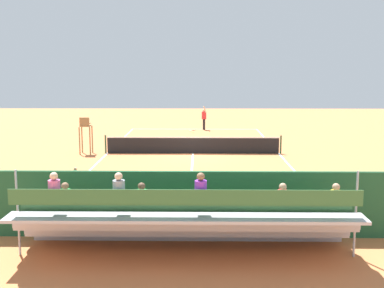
{
  "coord_description": "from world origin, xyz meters",
  "views": [
    {
      "loc": [
        -0.34,
        28.02,
        5.07
      ],
      "look_at": [
        0.0,
        4.0,
        1.2
      ],
      "focal_mm": 45.71,
      "sensor_mm": 36.0,
      "label": 1
    }
  ],
  "objects_px": {
    "courtside_bench": "(267,212)",
    "line_judge": "(72,198)",
    "bleacher_stand": "(182,219)",
    "tennis_racket": "(191,131)",
    "tennis_player": "(204,117)",
    "tennis_net": "(193,145)",
    "umpire_chair": "(85,131)",
    "equipment_bag": "(202,224)",
    "tennis_ball_near": "(193,133)"
  },
  "relations": [
    {
      "from": "umpire_chair",
      "to": "tennis_racket",
      "type": "height_order",
      "value": "umpire_chair"
    },
    {
      "from": "tennis_net",
      "to": "tennis_ball_near",
      "type": "height_order",
      "value": "tennis_net"
    },
    {
      "from": "equipment_bag",
      "to": "tennis_racket",
      "type": "relative_size",
      "value": 1.58
    },
    {
      "from": "bleacher_stand",
      "to": "courtside_bench",
      "type": "height_order",
      "value": "bleacher_stand"
    },
    {
      "from": "tennis_net",
      "to": "courtside_bench",
      "type": "relative_size",
      "value": 5.72
    },
    {
      "from": "tennis_racket",
      "to": "tennis_player",
      "type": "bearing_deg",
      "value": -148.35
    },
    {
      "from": "umpire_chair",
      "to": "line_judge",
      "type": "height_order",
      "value": "umpire_chair"
    },
    {
      "from": "tennis_ball_near",
      "to": "tennis_player",
      "type": "bearing_deg",
      "value": -112.34
    },
    {
      "from": "tennis_racket",
      "to": "umpire_chair",
      "type": "bearing_deg",
      "value": 59.97
    },
    {
      "from": "tennis_net",
      "to": "equipment_bag",
      "type": "relative_size",
      "value": 11.44
    },
    {
      "from": "umpire_chair",
      "to": "equipment_bag",
      "type": "distance_m",
      "value": 14.8
    },
    {
      "from": "tennis_ball_near",
      "to": "tennis_racket",
      "type": "bearing_deg",
      "value": -82.52
    },
    {
      "from": "bleacher_stand",
      "to": "courtside_bench",
      "type": "distance_m",
      "value": 3.36
    },
    {
      "from": "bleacher_stand",
      "to": "tennis_racket",
      "type": "bearing_deg",
      "value": -89.64
    },
    {
      "from": "equipment_bag",
      "to": "tennis_ball_near",
      "type": "distance_m",
      "value": 22.01
    },
    {
      "from": "bleacher_stand",
      "to": "tennis_player",
      "type": "distance_m",
      "value": 26.04
    },
    {
      "from": "tennis_net",
      "to": "tennis_ball_near",
      "type": "distance_m",
      "value": 8.61
    },
    {
      "from": "tennis_racket",
      "to": "equipment_bag",
      "type": "bearing_deg",
      "value": 91.8
    },
    {
      "from": "tennis_ball_near",
      "to": "line_judge",
      "type": "height_order",
      "value": "line_judge"
    },
    {
      "from": "bleacher_stand",
      "to": "line_judge",
      "type": "bearing_deg",
      "value": -29.92
    },
    {
      "from": "tennis_net",
      "to": "tennis_player",
      "type": "distance_m",
      "value": 10.69
    },
    {
      "from": "bleacher_stand",
      "to": "tennis_net",
      "type": "bearing_deg",
      "value": -90.45
    },
    {
      "from": "tennis_net",
      "to": "tennis_ball_near",
      "type": "relative_size",
      "value": 156.06
    },
    {
      "from": "tennis_net",
      "to": "courtside_bench",
      "type": "height_order",
      "value": "tennis_net"
    },
    {
      "from": "umpire_chair",
      "to": "tennis_player",
      "type": "height_order",
      "value": "umpire_chair"
    },
    {
      "from": "courtside_bench",
      "to": "line_judge",
      "type": "height_order",
      "value": "line_judge"
    },
    {
      "from": "bleacher_stand",
      "to": "equipment_bag",
      "type": "height_order",
      "value": "bleacher_stand"
    },
    {
      "from": "bleacher_stand",
      "to": "umpire_chair",
      "type": "relative_size",
      "value": 4.23
    },
    {
      "from": "tennis_racket",
      "to": "tennis_net",
      "type": "bearing_deg",
      "value": 91.59
    },
    {
      "from": "tennis_player",
      "to": "tennis_net",
      "type": "bearing_deg",
      "value": 85.97
    },
    {
      "from": "courtside_bench",
      "to": "bleacher_stand",
      "type": "bearing_deg",
      "value": 39.2
    },
    {
      "from": "tennis_racket",
      "to": "line_judge",
      "type": "bearing_deg",
      "value": 81.91
    },
    {
      "from": "equipment_bag",
      "to": "tennis_player",
      "type": "xyz_separation_m",
      "value": [
        -0.29,
        -24.05,
        0.84
      ]
    },
    {
      "from": "line_judge",
      "to": "equipment_bag",
      "type": "bearing_deg",
      "value": 179.63
    },
    {
      "from": "bleacher_stand",
      "to": "equipment_bag",
      "type": "bearing_deg",
      "value": -106.33
    },
    {
      "from": "courtside_bench",
      "to": "tennis_player",
      "type": "bearing_deg",
      "value": -85.91
    },
    {
      "from": "equipment_bag",
      "to": "tennis_racket",
      "type": "xyz_separation_m",
      "value": [
        0.74,
        -23.42,
        -0.16
      ]
    },
    {
      "from": "tennis_racket",
      "to": "line_judge",
      "type": "xyz_separation_m",
      "value": [
        3.33,
        23.39,
        1.0
      ]
    },
    {
      "from": "tennis_player",
      "to": "tennis_ball_near",
      "type": "xyz_separation_m",
      "value": [
        0.84,
        2.05,
        -0.98
      ]
    },
    {
      "from": "equipment_bag",
      "to": "tennis_player",
      "type": "distance_m",
      "value": 24.07
    },
    {
      "from": "bleacher_stand",
      "to": "tennis_player",
      "type": "xyz_separation_m",
      "value": [
        -0.87,
        -26.03,
        0.05
      ]
    },
    {
      "from": "equipment_bag",
      "to": "tennis_player",
      "type": "height_order",
      "value": "tennis_player"
    },
    {
      "from": "courtside_bench",
      "to": "line_judge",
      "type": "xyz_separation_m",
      "value": [
        6.07,
        0.1,
        0.46
      ]
    },
    {
      "from": "umpire_chair",
      "to": "tennis_ball_near",
      "type": "bearing_deg",
      "value": -124.68
    },
    {
      "from": "umpire_chair",
      "to": "line_judge",
      "type": "xyz_separation_m",
      "value": [
        -2.6,
        13.15,
        -0.3
      ]
    },
    {
      "from": "tennis_racket",
      "to": "bleacher_stand",
      "type": "bearing_deg",
      "value": 90.36
    },
    {
      "from": "equipment_bag",
      "to": "tennis_ball_near",
      "type": "xyz_separation_m",
      "value": [
        0.55,
        -22.0,
        -0.15
      ]
    },
    {
      "from": "tennis_player",
      "to": "bleacher_stand",
      "type": "bearing_deg",
      "value": 88.08
    },
    {
      "from": "umpire_chair",
      "to": "bleacher_stand",
      "type": "bearing_deg",
      "value": 111.86
    },
    {
      "from": "tennis_net",
      "to": "tennis_racket",
      "type": "relative_size",
      "value": 18.05
    }
  ]
}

